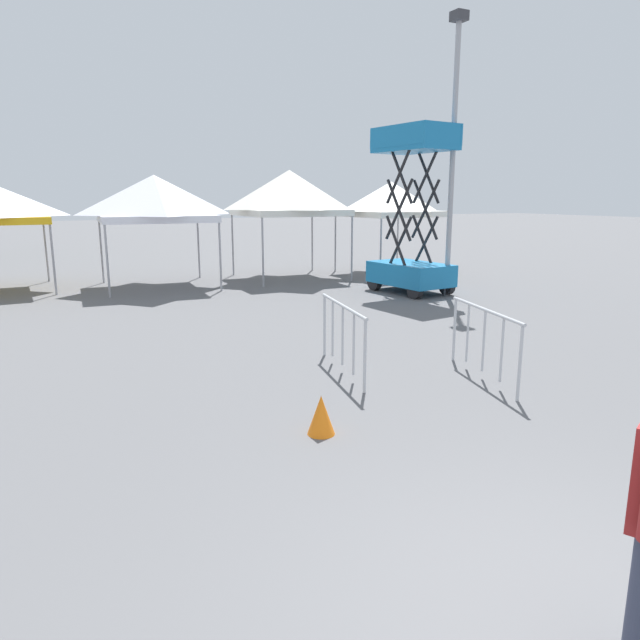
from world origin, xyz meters
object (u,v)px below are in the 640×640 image
canopy_tent_far_right (289,193)px  light_pole_near_lift (453,138)px  canopy_tent_behind_center (391,199)px  crowd_barrier_mid_lot (484,330)px  traffic_cone_lot_center (321,415)px  crowd_barrier_by_lift (343,325)px  scissor_lift (411,245)px  canopy_tent_behind_right (155,198)px

canopy_tent_far_right → light_pole_near_lift: (2.51, -5.07, 1.38)m
canopy_tent_behind_center → light_pole_near_lift: bearing=-104.2°
canopy_tent_behind_center → crowd_barrier_mid_lot: canopy_tent_behind_center is taller
canopy_tent_behind_center → crowd_barrier_mid_lot: size_ratio=1.56×
traffic_cone_lot_center → canopy_tent_far_right: bearing=67.9°
canopy_tent_far_right → crowd_barrier_by_lift: canopy_tent_far_right is taller
scissor_lift → traffic_cone_lot_center: 10.37m
light_pole_near_lift → crowd_barrier_by_lift: light_pole_near_lift is taller
canopy_tent_behind_center → scissor_lift: bearing=-115.5°
canopy_tent_far_right → scissor_lift: (1.84, -4.27, -1.46)m
canopy_tent_behind_right → light_pole_near_lift: size_ratio=0.47×
scissor_lift → light_pole_near_lift: (0.67, -0.80, 2.84)m
canopy_tent_far_right → traffic_cone_lot_center: canopy_tent_far_right is taller
light_pole_near_lift → scissor_lift: bearing=129.9°
light_pole_near_lift → canopy_tent_far_right: bearing=116.3°
canopy_tent_far_right → canopy_tent_behind_center: bearing=-6.5°
canopy_tent_far_right → scissor_lift: size_ratio=0.78×
crowd_barrier_mid_lot → canopy_tent_behind_right: bearing=102.5°
canopy_tent_far_right → traffic_cone_lot_center: 13.27m
canopy_tent_behind_right → traffic_cone_lot_center: size_ratio=7.25×
light_pole_near_lift → traffic_cone_lot_center: 10.93m
crowd_barrier_mid_lot → crowd_barrier_by_lift: same height
traffic_cone_lot_center → crowd_barrier_mid_lot: bearing=13.8°
canopy_tent_far_right → scissor_lift: scissor_lift is taller
crowd_barrier_mid_lot → canopy_tent_behind_center: bearing=63.2°
traffic_cone_lot_center → canopy_tent_behind_center: bearing=53.6°
canopy_tent_behind_center → crowd_barrier_mid_lot: 12.34m
canopy_tent_behind_center → light_pole_near_lift: light_pole_near_lift is taller
canopy_tent_far_right → crowd_barrier_by_lift: 10.88m
canopy_tent_behind_right → canopy_tent_far_right: (4.33, 0.00, 0.17)m
crowd_barrier_by_lift → light_pole_near_lift: bearing=39.6°
canopy_tent_behind_right → crowd_barrier_by_lift: size_ratio=1.63×
canopy_tent_behind_right → crowd_barrier_by_lift: bearing=-85.5°
crowd_barrier_by_lift → canopy_tent_behind_center: bearing=53.2°
canopy_tent_behind_right → scissor_lift: size_ratio=0.75×
canopy_tent_behind_right → light_pole_near_lift: 8.65m
light_pole_near_lift → traffic_cone_lot_center: size_ratio=15.54×
canopy_tent_behind_center → scissor_lift: size_ratio=0.70×
canopy_tent_behind_right → traffic_cone_lot_center: canopy_tent_behind_right is taller
canopy_tent_behind_center → scissor_lift: 4.45m
canopy_tent_behind_right → scissor_lift: 7.62m
light_pole_near_lift → crowd_barrier_by_lift: bearing=-140.4°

